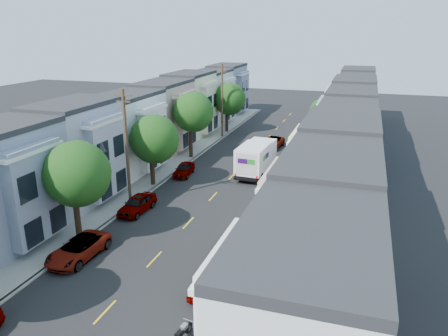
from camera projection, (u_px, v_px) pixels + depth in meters
name	position (u px, v px, depth m)	size (l,w,h in m)	color
ground	(188.00, 223.00, 34.78)	(160.00, 160.00, 0.00)	black
road_slab	(240.00, 168.00, 48.36)	(12.00, 70.00, 0.02)	black
curb_left	(189.00, 162.00, 50.11)	(0.30, 70.00, 0.15)	gray
curb_right	(294.00, 173.00, 46.57)	(0.30, 70.00, 0.15)	gray
sidewalk_left	(179.00, 161.00, 50.49)	(2.60, 70.00, 0.15)	gray
sidewalk_right	(307.00, 174.00, 46.19)	(2.60, 70.00, 0.15)	gray
centerline	(240.00, 168.00, 48.36)	(0.12, 70.00, 0.01)	gold
townhouse_row_left	(149.00, 159.00, 51.62)	(5.00, 70.00, 8.50)	silver
townhouse_row_right	(343.00, 178.00, 45.11)	(5.00, 70.00, 8.50)	silver
tree_b	(76.00, 174.00, 30.54)	(4.70, 4.70, 7.46)	black
tree_c	(154.00, 139.00, 41.49)	(4.70, 4.70, 7.10)	black
tree_d	(192.00, 112.00, 50.24)	(4.70, 4.70, 7.94)	black
tree_e	(229.00, 99.00, 63.22)	(4.70, 4.70, 7.32)	black
tree_far_r	(320.00, 112.00, 58.71)	(3.10, 3.10, 5.63)	black
utility_pole_near	(127.00, 148.00, 36.85)	(1.60, 0.26, 10.00)	#42301E
utility_pole_far	(222.00, 101.00, 60.39)	(1.60, 0.26, 10.00)	#42301E
fedex_truck	(256.00, 157.00, 45.83)	(2.70, 7.02, 3.37)	white
lead_sedan	(272.00, 143.00, 56.31)	(2.27, 4.91, 1.37)	black
parked_left_b	(78.00, 249.00, 29.28)	(2.29, 4.97, 1.38)	black
parked_left_c	(137.00, 204.00, 36.62)	(1.73, 4.52, 1.47)	#A5A7B5
parked_left_d	(184.00, 169.00, 45.75)	(1.57, 4.10, 1.33)	#3A1609
parked_right_a	(212.00, 279.00, 25.76)	(1.70, 4.44, 1.44)	#2F3338
parked_right_b	(235.00, 243.00, 30.09)	(2.26, 4.91, 1.36)	silver
parked_right_c	(288.00, 159.00, 49.09)	(2.09, 4.97, 1.49)	black
parked_right_d	(302.00, 137.00, 58.82)	(1.74, 4.54, 1.47)	black
motorcycle	(182.00, 333.00, 21.69)	(0.26, 1.86, 0.74)	black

